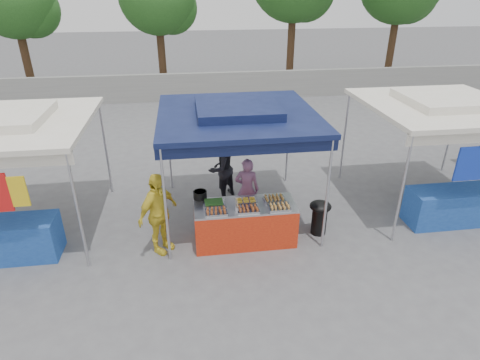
{
  "coord_description": "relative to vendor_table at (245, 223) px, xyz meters",
  "views": [
    {
      "loc": [
        -1.04,
        -6.83,
        4.77
      ],
      "look_at": [
        0.0,
        0.6,
        1.05
      ],
      "focal_mm": 30.0,
      "sensor_mm": 36.0,
      "label": 1
    }
  ],
  "objects": [
    {
      "name": "food_tray_bl",
      "position": [
        -0.6,
        0.1,
        0.46
      ],
      "size": [
        0.42,
        0.3,
        0.07
      ],
      "color": "silver",
      "rests_on": "vendor_table"
    },
    {
      "name": "wok_burner",
      "position": [
        1.58,
        0.07,
        0.02
      ],
      "size": [
        0.45,
        0.45,
        0.75
      ],
      "rotation": [
        0.0,
        0.0,
        -0.4
      ],
      "color": "black",
      "rests_on": "ground_plane"
    },
    {
      "name": "skewer_cup",
      "position": [
        -0.19,
        -0.2,
        0.47
      ],
      "size": [
        0.07,
        0.07,
        0.09
      ],
      "primitive_type": "cylinder",
      "color": "#B5B5BC",
      "rests_on": "vendor_table"
    },
    {
      "name": "food_tray_fm",
      "position": [
        0.02,
        -0.23,
        0.46
      ],
      "size": [
        0.42,
        0.3,
        0.07
      ],
      "color": "silver",
      "rests_on": "vendor_table"
    },
    {
      "name": "food_tray_br",
      "position": [
        0.61,
        0.1,
        0.46
      ],
      "size": [
        0.42,
        0.3,
        0.07
      ],
      "color": "silver",
      "rests_on": "vendor_table"
    },
    {
      "name": "vendor_woman",
      "position": [
        0.18,
        0.87,
        0.3
      ],
      "size": [
        0.6,
        0.47,
        1.45
      ],
      "primitive_type": "imported",
      "rotation": [
        0.0,
        0.0,
        2.89
      ],
      "color": "#845478",
      "rests_on": "ground_plane"
    },
    {
      "name": "neighbor_stall_right",
      "position": [
        4.5,
        0.67,
        1.18
      ],
      "size": [
        3.2,
        3.2,
        2.57
      ],
      "color": "#B5B5BC",
      "rests_on": "ground_plane"
    },
    {
      "name": "food_tray_fl",
      "position": [
        -0.59,
        -0.24,
        0.46
      ],
      "size": [
        0.42,
        0.3,
        0.07
      ],
      "color": "silver",
      "rests_on": "vendor_table"
    },
    {
      "name": "back_wall",
      "position": [
        0.0,
        11.1,
        0.17
      ],
      "size": [
        40.0,
        0.25,
        1.2
      ],
      "primitive_type": "cube",
      "color": "gray",
      "rests_on": "ground_plane"
    },
    {
      "name": "food_tray_fr",
      "position": [
        0.63,
        -0.24,
        0.46
      ],
      "size": [
        0.42,
        0.3,
        0.07
      ],
      "color": "silver",
      "rests_on": "vendor_table"
    },
    {
      "name": "food_tray_bm",
      "position": [
        0.03,
        0.1,
        0.46
      ],
      "size": [
        0.42,
        0.3,
        0.07
      ],
      "color": "silver",
      "rests_on": "vendor_table"
    },
    {
      "name": "crate_stacked",
      "position": [
        0.45,
        0.8,
        -0.02
      ],
      "size": [
        0.43,
        0.3,
        0.26
      ],
      "primitive_type": "cube",
      "color": "#13309D",
      "rests_on": "crate_right"
    },
    {
      "name": "customer_person",
      "position": [
        -1.67,
        -0.08,
        0.4
      ],
      "size": [
        0.94,
        1.0,
        1.66
      ],
      "primitive_type": "imported",
      "rotation": [
        0.0,
        0.0,
        0.85
      ],
      "color": "gold",
      "rests_on": "ground_plane"
    },
    {
      "name": "main_canopy",
      "position": [
        0.0,
        1.07,
        1.94
      ],
      "size": [
        3.2,
        3.2,
        2.57
      ],
      "color": "#B5B5BC",
      "rests_on": "ground_plane"
    },
    {
      "name": "crate_right",
      "position": [
        0.45,
        0.8,
        -0.29
      ],
      "size": [
        0.46,
        0.32,
        0.27
      ],
      "primitive_type": "cube",
      "color": "#13309D",
      "rests_on": "ground_plane"
    },
    {
      "name": "neighbor_stall_left",
      "position": [
        -4.5,
        0.67,
        1.18
      ],
      "size": [
        3.2,
        3.2,
        2.57
      ],
      "color": "#B5B5BC",
      "rests_on": "ground_plane"
    },
    {
      "name": "tree_0",
      "position": [
        -7.85,
        13.04,
        3.65
      ],
      "size": [
        3.53,
        3.47,
        5.97
      ],
      "color": "#3E2918",
      "rests_on": "ground_plane"
    },
    {
      "name": "cooking_pot",
      "position": [
        -0.85,
        0.39,
        0.5
      ],
      "size": [
        0.27,
        0.27,
        0.16
      ],
      "primitive_type": "cylinder",
      "color": "black",
      "rests_on": "vendor_table"
    },
    {
      "name": "helper_man",
      "position": [
        -0.3,
        1.94,
        0.36
      ],
      "size": [
        0.96,
        0.95,
        1.56
      ],
      "primitive_type": "imported",
      "rotation": [
        0.0,
        0.0,
        3.89
      ],
      "color": "black",
      "rests_on": "ground_plane"
    },
    {
      "name": "crate_left",
      "position": [
        -0.41,
        0.61,
        -0.26
      ],
      "size": [
        0.56,
        0.39,
        0.33
      ],
      "primitive_type": "cube",
      "color": "#13309D",
      "rests_on": "ground_plane"
    },
    {
      "name": "vendor_table",
      "position": [
        0.0,
        0.0,
        0.0
      ],
      "size": [
        2.0,
        0.8,
        0.85
      ],
      "color": "red",
      "rests_on": "ground_plane"
    },
    {
      "name": "ground_plane",
      "position": [
        0.0,
        0.1,
        -0.43
      ],
      "size": [
        80.0,
        80.0,
        0.0
      ],
      "primitive_type": "plane",
      "color": "#575759"
    }
  ]
}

